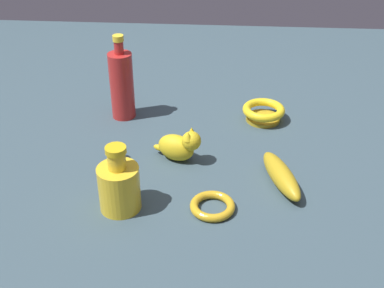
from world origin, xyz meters
name	(u,v)px	position (x,y,z in m)	size (l,w,h in m)	color
ground	(192,158)	(0.00, 0.00, 0.00)	(2.00, 2.00, 0.00)	#384C56
cat_figurine	(179,146)	(0.01, -0.03, 0.04)	(0.09, 0.12, 0.09)	gold
banana	(281,175)	(0.09, 0.21, 0.02)	(0.19, 0.05, 0.05)	#B6941C
bowl	(264,112)	(-0.21, 0.19, 0.03)	(0.12, 0.12, 0.04)	#B59521
bottle_tall	(122,84)	(-0.20, -0.21, 0.10)	(0.07, 0.07, 0.24)	red
nail_polish_jar	(115,153)	(0.02, -0.19, 0.02)	(0.03, 0.03, 0.04)	black
bottle_short	(119,185)	(0.20, -0.14, 0.06)	(0.09, 0.09, 0.16)	yellow
bangle	(212,206)	(0.20, 0.06, 0.01)	(0.10, 0.10, 0.02)	gold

